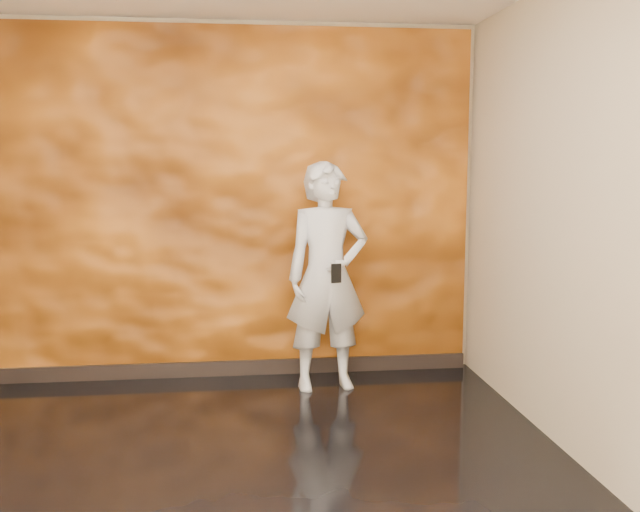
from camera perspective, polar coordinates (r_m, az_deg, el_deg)
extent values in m
cube|color=black|center=(4.09, -7.44, -17.39)|extent=(4.00, 4.00, 0.01)
cube|color=#B4A68B|center=(5.72, -7.51, 4.33)|extent=(4.00, 0.02, 2.80)
cube|color=#B4A68B|center=(1.74, -8.82, -3.02)|extent=(4.00, 0.02, 2.80)
cube|color=#B4A68B|center=(4.20, 20.67, 2.76)|extent=(0.02, 4.00, 2.80)
cube|color=orange|center=(5.68, -7.51, 4.11)|extent=(3.90, 0.06, 2.75)
cube|color=black|center=(5.87, -7.29, -8.88)|extent=(3.90, 0.04, 0.12)
imported|color=#9EA4AE|center=(5.35, 0.58, -1.65)|extent=(0.67, 0.48, 1.72)
cube|color=black|center=(5.08, 1.30, -1.39)|extent=(0.08, 0.03, 0.14)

